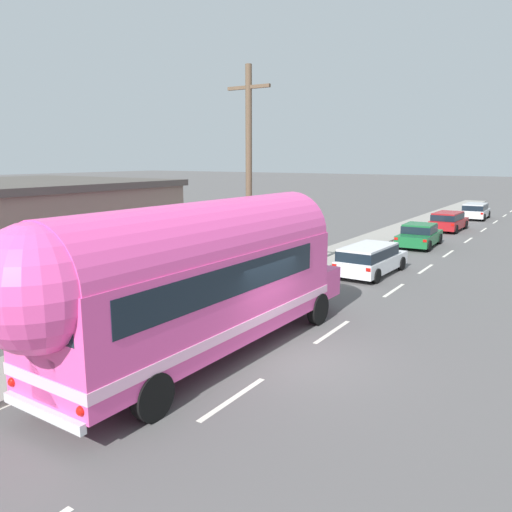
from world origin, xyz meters
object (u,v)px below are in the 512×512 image
(painted_bus, at_px, (193,276))
(car_second, at_px, (419,234))
(car_fourth, at_px, (476,210))
(car_lead, at_px, (370,258))
(car_third, at_px, (448,220))
(utility_pole, at_px, (249,179))

(painted_bus, xyz_separation_m, car_second, (-0.07, 20.88, -1.57))
(car_second, xyz_separation_m, car_fourth, (0.24, 16.54, 0.06))
(painted_bus, relative_size, car_lead, 2.55)
(car_lead, distance_m, car_fourth, 25.35)
(painted_bus, relative_size, car_second, 2.64)
(car_third, bearing_deg, painted_bus, -89.68)
(car_lead, distance_m, car_third, 16.66)
(car_fourth, bearing_deg, painted_bus, -90.25)
(car_lead, relative_size, car_third, 1.03)
(utility_pole, bearing_deg, car_lead, 63.13)
(utility_pole, bearing_deg, car_third, 83.56)
(car_second, height_order, car_third, same)
(painted_bus, height_order, car_third, painted_bus)
(painted_bus, bearing_deg, car_fourth, 89.75)
(utility_pole, xyz_separation_m, painted_bus, (2.67, -6.51, -2.12))
(painted_bus, bearing_deg, utility_pole, 112.30)
(car_third, distance_m, car_fourth, 8.70)
(car_third, height_order, car_fourth, same)
(car_lead, bearing_deg, car_fourth, 89.95)
(car_lead, xyz_separation_m, car_second, (-0.22, 8.81, -0.06))
(utility_pole, height_order, painted_bus, utility_pole)
(car_second, distance_m, car_fourth, 16.54)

